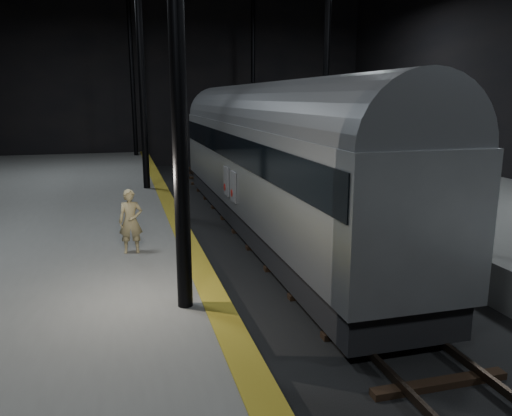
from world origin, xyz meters
name	(u,v)px	position (x,y,z in m)	size (l,w,h in m)	color
ground	(306,267)	(0.00, 0.00, 0.00)	(44.00, 44.00, 0.00)	black
platform_left	(6,275)	(-7.50, 0.00, 0.50)	(9.00, 43.80, 1.00)	#585956
tactile_strip	(187,241)	(-3.25, 0.00, 1.00)	(0.50, 43.80, 0.01)	olive
track	(306,265)	(0.00, 0.00, 0.07)	(2.40, 43.00, 0.24)	#3F3328
train	(267,152)	(0.00, 3.88, 2.75)	(2.77, 18.44, 4.93)	#989A9F
woman	(131,221)	(-4.61, -0.61, 1.75)	(0.55, 0.36, 1.50)	tan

